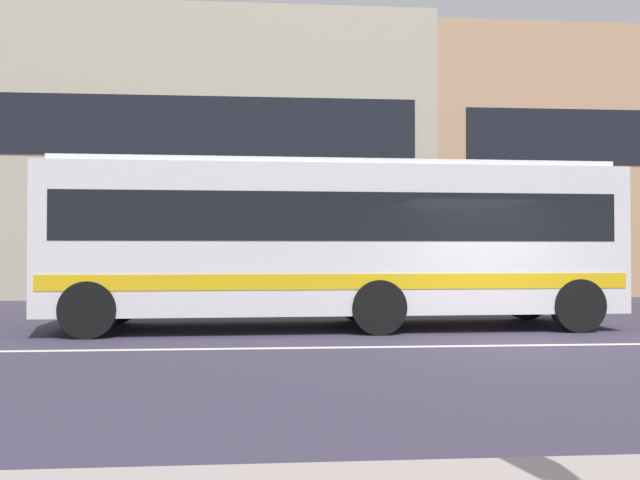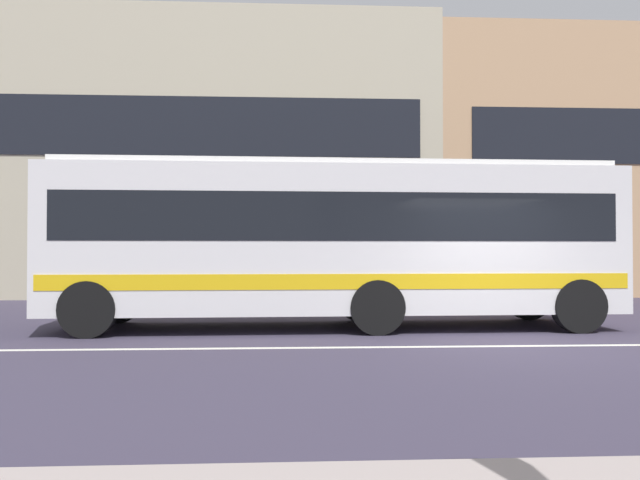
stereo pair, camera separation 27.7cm
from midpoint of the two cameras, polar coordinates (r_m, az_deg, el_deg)
ground_plane at (r=11.01m, az=16.36°, el=-8.88°), size 160.00×160.00×0.00m
lane_centre_line at (r=11.01m, az=16.36°, el=-8.86°), size 60.00×0.16×0.01m
apartment_block_left at (r=25.63m, az=-13.72°, el=6.21°), size 18.83×8.91×9.46m
transit_bus at (r=12.94m, az=0.65°, el=0.18°), size 11.00×2.87×3.24m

